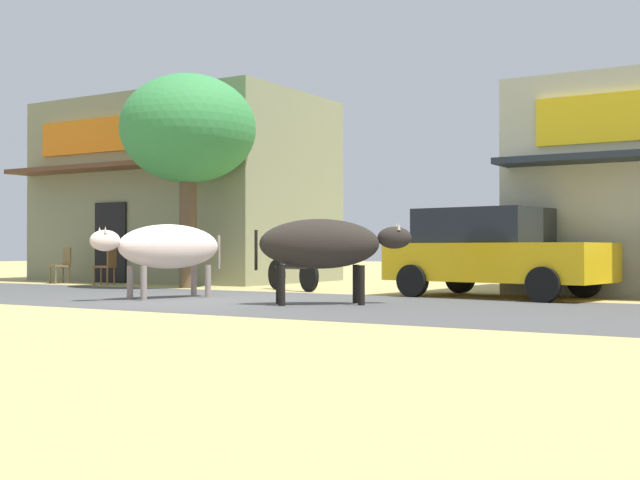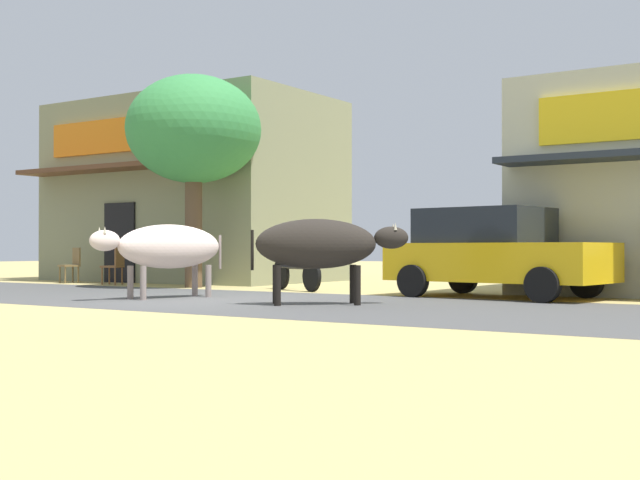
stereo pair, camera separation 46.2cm
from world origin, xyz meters
TOP-DOWN VIEW (x-y plane):
  - ground at (0.00, 0.00)m, footprint 80.00×80.00m
  - asphalt_road at (0.00, 0.00)m, footprint 72.00×5.40m
  - storefront_left_cafe at (-6.08, 6.59)m, footprint 7.66×5.49m
  - roadside_tree at (-3.11, 3.27)m, footprint 3.11×3.11m
  - parked_hatchback_car at (4.17, 3.32)m, footprint 4.14×2.34m
  - parked_motorcycle at (-0.34, 3.44)m, footprint 1.83×0.94m
  - cow_near_brown at (-0.69, -0.14)m, footprint 1.17×2.65m
  - cow_far_dark at (2.56, -0.07)m, footprint 2.24×1.94m
  - cafe_chair_near_tree at (-5.67, 3.26)m, footprint 0.56×0.56m
  - cafe_chair_by_doorway at (-7.45, 3.43)m, footprint 0.55×0.55m

SIDE VIEW (x-z plane):
  - ground at x=0.00m, z-range 0.00..0.00m
  - asphalt_road at x=0.00m, z-range 0.00..0.00m
  - parked_motorcycle at x=-0.34m, z-range -0.06..1.01m
  - cafe_chair_near_tree at x=-5.67m, z-range 0.05..0.97m
  - cafe_chair_by_doorway at x=-7.45m, z-range 0.05..0.97m
  - parked_hatchback_car at x=4.17m, z-range 0.02..1.66m
  - cow_near_brown at x=-0.69m, z-range 0.26..1.59m
  - cow_far_dark at x=2.56m, z-range 0.28..1.65m
  - storefront_left_cafe at x=-6.08m, z-range 0.01..4.99m
  - roadside_tree at x=-3.11m, z-range 1.16..6.06m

